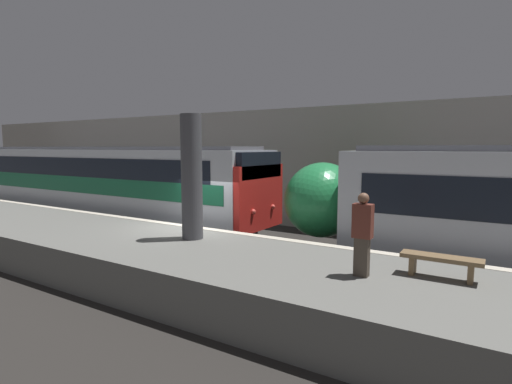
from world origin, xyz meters
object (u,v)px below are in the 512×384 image
support_pillar_near (192,177)px  train_boxy (97,184)px  platform_bench (441,262)px  person_waiting (362,232)px

support_pillar_near → train_boxy: bearing=158.0°
train_boxy → platform_bench: 16.21m
train_boxy → support_pillar_near: bearing=-22.0°
platform_bench → support_pillar_near: bearing=179.4°
support_pillar_near → train_boxy: 10.07m
support_pillar_near → person_waiting: 5.21m
train_boxy → platform_bench: bearing=-13.6°
person_waiting → platform_bench: size_ratio=1.12×
person_waiting → train_boxy: bearing=162.6°
platform_bench → train_boxy: bearing=166.4°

